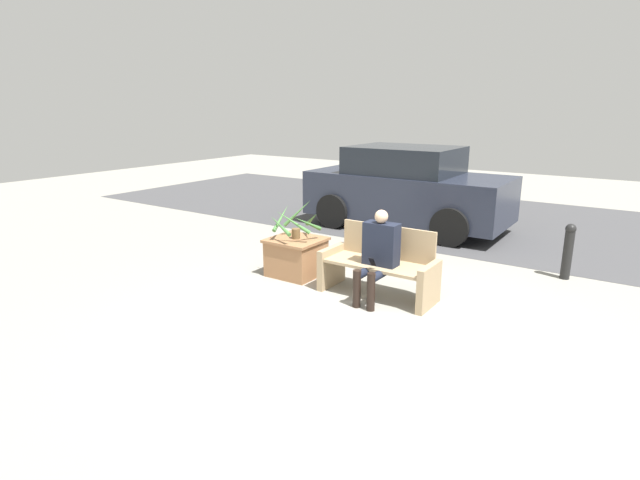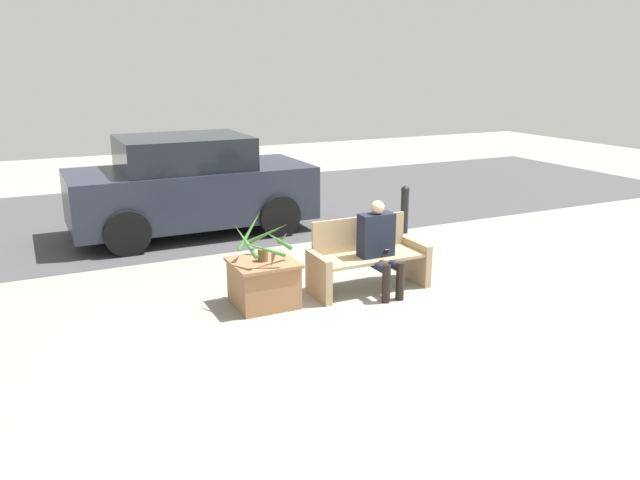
# 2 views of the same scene
# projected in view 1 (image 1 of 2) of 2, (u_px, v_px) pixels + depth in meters

# --- Properties ---
(ground_plane) EXTENTS (30.00, 30.00, 0.00)m
(ground_plane) POSITION_uv_depth(u_px,v_px,m) (350.00, 318.00, 5.95)
(ground_plane) COLOR gray
(road_surface) EXTENTS (20.00, 6.00, 0.01)m
(road_surface) POSITION_uv_depth(u_px,v_px,m) (495.00, 222.00, 10.88)
(road_surface) COLOR #424244
(road_surface) RESTS_ON ground_plane
(bench) EXTENTS (1.53, 0.60, 0.91)m
(bench) POSITION_uv_depth(u_px,v_px,m) (380.00, 266.00, 6.59)
(bench) COLOR tan
(bench) RESTS_ON ground_plane
(person_seated) EXTENTS (0.45, 0.59, 1.19)m
(person_seated) POSITION_uv_depth(u_px,v_px,m) (378.00, 252.00, 6.34)
(person_seated) COLOR black
(person_seated) RESTS_ON ground_plane
(planter_box) EXTENTS (0.76, 0.73, 0.56)m
(planter_box) POSITION_uv_depth(u_px,v_px,m) (296.00, 255.00, 7.41)
(planter_box) COLOR #936642
(planter_box) RESTS_ON ground_plane
(potted_plant) EXTENTS (0.74, 0.75, 0.56)m
(potted_plant) POSITION_uv_depth(u_px,v_px,m) (295.00, 222.00, 7.25)
(potted_plant) COLOR brown
(potted_plant) RESTS_ON planter_box
(parked_car) EXTENTS (4.01, 1.98, 1.66)m
(parked_car) POSITION_uv_depth(u_px,v_px,m) (407.00, 189.00, 10.18)
(parked_car) COLOR #232838
(parked_car) RESTS_ON ground_plane
(bollard_post) EXTENTS (0.15, 0.15, 0.82)m
(bollard_post) POSITION_uv_depth(u_px,v_px,m) (568.00, 250.00, 7.20)
(bollard_post) COLOR black
(bollard_post) RESTS_ON ground_plane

